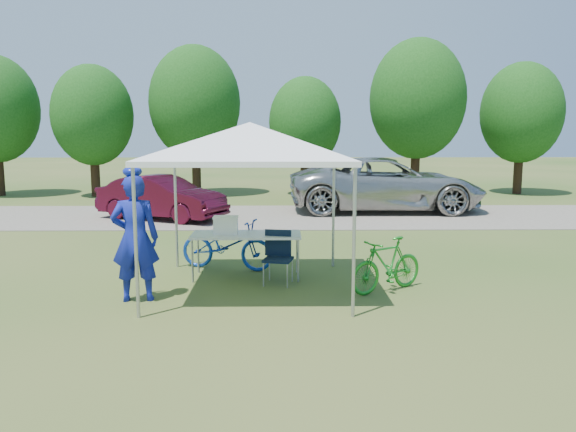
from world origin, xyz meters
name	(u,v)px	position (x,y,z in m)	size (l,w,h in m)	color
ground	(251,288)	(0.00, 0.00, 0.00)	(100.00, 100.00, 0.00)	#2D5119
gravel_strip	(265,216)	(0.00, 8.00, 0.01)	(24.00, 5.00, 0.02)	gray
canopy	(250,127)	(0.00, 0.00, 2.65)	(4.53, 4.53, 3.00)	#A5A5AA
treeline	(261,108)	(-0.29, 14.05, 3.53)	(24.89, 4.28, 6.30)	#382314
folding_table	(246,236)	(-0.12, 0.71, 0.75)	(1.93, 0.80, 0.79)	white
folding_chair	(278,252)	(0.45, 0.34, 0.53)	(0.55, 0.57, 0.90)	black
cooler	(226,225)	(-0.48, 0.71, 0.95)	(0.43, 0.29, 0.31)	white
ice_cream_cup	(272,233)	(0.33, 0.66, 0.82)	(0.07, 0.07, 0.05)	gold
cyclist	(135,238)	(-1.73, -0.67, 0.98)	(0.71, 0.47, 1.95)	#131F9D
bike_blue	(227,244)	(-0.52, 1.32, 0.47)	(0.63, 1.81, 0.95)	#133CAE
bike_green	(387,265)	(2.21, -0.23, 0.44)	(0.42, 1.47, 0.89)	#1D8322
minivan	(386,184)	(3.94, 9.15, 0.89)	(2.90, 6.29, 1.75)	#AEADA9
sedan	(162,197)	(-3.03, 7.46, 0.66)	(1.36, 3.91, 1.29)	#460B1D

